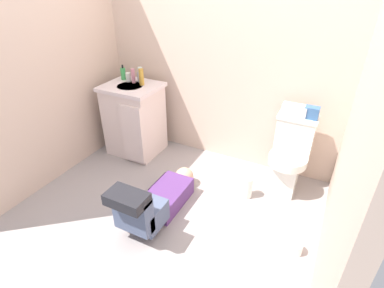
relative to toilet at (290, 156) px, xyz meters
name	(u,v)px	position (x,y,z in m)	size (l,w,h in m)	color
ground_plane	(170,208)	(-0.88, -0.79, -0.39)	(3.09, 3.11, 0.04)	gray
wall_back	(221,50)	(-0.88, 0.31, 0.83)	(2.75, 0.08, 2.40)	beige
wall_left	(37,60)	(-2.22, -0.79, 0.83)	(0.08, 2.11, 2.40)	beige
wall_right	(367,119)	(0.45, -0.79, 0.83)	(0.08, 2.11, 2.40)	beige
toilet	(290,156)	(0.00, 0.00, 0.00)	(0.36, 0.46, 0.75)	silver
vanity_cabinet	(135,119)	(-1.74, -0.09, 0.05)	(0.60, 0.53, 0.82)	silver
faucet	(138,77)	(-1.74, 0.05, 0.50)	(0.02, 0.02, 0.10)	silver
person_plumber	(156,200)	(-0.93, -0.94, -0.19)	(0.38, 1.06, 0.52)	#512D6B
tissue_box	(294,110)	(-0.05, 0.09, 0.43)	(0.22, 0.11, 0.10)	silver
toiletry_bag	(312,113)	(0.10, 0.09, 0.44)	(0.12, 0.09, 0.11)	#33598C
soap_dispenser	(123,74)	(-1.93, 0.03, 0.52)	(0.06, 0.06, 0.17)	green
bottle_white	(128,77)	(-1.84, 0.00, 0.50)	(0.06, 0.06, 0.10)	silver
bottle_pink	(133,76)	(-1.76, -0.01, 0.53)	(0.04, 0.04, 0.16)	pink
bottle_clear	(140,75)	(-1.70, 0.04, 0.54)	(0.05, 0.05, 0.17)	silver
bottle_amber	(141,77)	(-1.64, -0.03, 0.54)	(0.05, 0.05, 0.18)	gold
paper_towel_roll	(247,187)	(-0.30, -0.32, -0.26)	(0.11, 0.11, 0.22)	white
toilet_paper_roll	(295,248)	(0.25, -0.80, -0.32)	(0.11, 0.11, 0.10)	white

